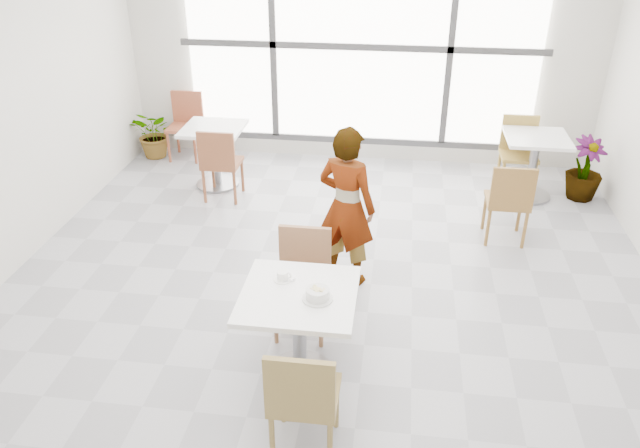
# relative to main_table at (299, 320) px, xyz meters

# --- Properties ---
(floor) EXTENTS (7.00, 7.00, 0.00)m
(floor) POSITION_rel_main_table_xyz_m (0.07, 0.86, -0.52)
(floor) COLOR #9E9EA5
(floor) RESTS_ON ground
(wall_back) EXTENTS (6.00, 0.00, 6.00)m
(wall_back) POSITION_rel_main_table_xyz_m (0.07, 4.36, 0.98)
(wall_back) COLOR silver
(wall_back) RESTS_ON ground
(window) EXTENTS (4.60, 0.07, 2.52)m
(window) POSITION_rel_main_table_xyz_m (0.07, 4.29, 0.98)
(window) COLOR white
(window) RESTS_ON ground
(main_table) EXTENTS (0.80, 0.80, 0.75)m
(main_table) POSITION_rel_main_table_xyz_m (0.00, 0.00, 0.00)
(main_table) COLOR white
(main_table) RESTS_ON ground
(chair_near) EXTENTS (0.42, 0.42, 0.87)m
(chair_near) POSITION_rel_main_table_xyz_m (0.14, -0.71, -0.02)
(chair_near) COLOR olive
(chair_near) RESTS_ON ground
(chair_far) EXTENTS (0.42, 0.42, 0.87)m
(chair_far) POSITION_rel_main_table_xyz_m (-0.07, 0.62, -0.02)
(chair_far) COLOR #936342
(chair_far) RESTS_ON ground
(oatmeal_bowl) EXTENTS (0.21, 0.21, 0.10)m
(oatmeal_bowl) POSITION_rel_main_table_xyz_m (0.14, -0.05, 0.27)
(oatmeal_bowl) COLOR silver
(oatmeal_bowl) RESTS_ON main_table
(coffee_cup) EXTENTS (0.16, 0.13, 0.07)m
(coffee_cup) POSITION_rel_main_table_xyz_m (-0.14, 0.15, 0.26)
(coffee_cup) COLOR white
(coffee_cup) RESTS_ON main_table
(person) EXTENTS (0.64, 0.53, 1.49)m
(person) POSITION_rel_main_table_xyz_m (0.20, 1.37, 0.22)
(person) COLOR black
(person) RESTS_ON ground
(bg_table_left) EXTENTS (0.70, 0.70, 0.75)m
(bg_table_left) POSITION_rel_main_table_xyz_m (-1.56, 3.23, -0.04)
(bg_table_left) COLOR white
(bg_table_left) RESTS_ON ground
(bg_table_right) EXTENTS (0.70, 0.70, 0.75)m
(bg_table_right) POSITION_rel_main_table_xyz_m (2.18, 3.41, -0.04)
(bg_table_right) COLOR white
(bg_table_right) RESTS_ON ground
(bg_chair_left_near) EXTENTS (0.42, 0.42, 0.87)m
(bg_chair_left_near) POSITION_rel_main_table_xyz_m (-1.39, 2.83, -0.02)
(bg_chair_left_near) COLOR brown
(bg_chair_left_near) RESTS_ON ground
(bg_chair_left_far) EXTENTS (0.42, 0.42, 0.87)m
(bg_chair_left_far) POSITION_rel_main_table_xyz_m (-2.22, 4.11, -0.02)
(bg_chair_left_far) COLOR #9A4C32
(bg_chair_left_far) RESTS_ON ground
(bg_chair_right_near) EXTENTS (0.42, 0.42, 0.87)m
(bg_chair_right_near) POSITION_rel_main_table_xyz_m (1.75, 2.25, -0.02)
(bg_chair_right_near) COLOR olive
(bg_chair_right_near) RESTS_ON ground
(bg_chair_right_far) EXTENTS (0.42, 0.42, 0.87)m
(bg_chair_right_far) POSITION_rel_main_table_xyz_m (2.04, 3.68, -0.02)
(bg_chair_right_far) COLOR #A38037
(bg_chair_right_far) RESTS_ON ground
(plant_left) EXTENTS (0.75, 0.71, 0.66)m
(plant_left) POSITION_rel_main_table_xyz_m (-2.63, 4.01, -0.19)
(plant_left) COLOR #4C7534
(plant_left) RESTS_ON ground
(plant_right) EXTENTS (0.55, 0.55, 0.74)m
(plant_right) POSITION_rel_main_table_xyz_m (2.77, 3.45, -0.15)
(plant_right) COLOR #4E814A
(plant_right) RESTS_ON ground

